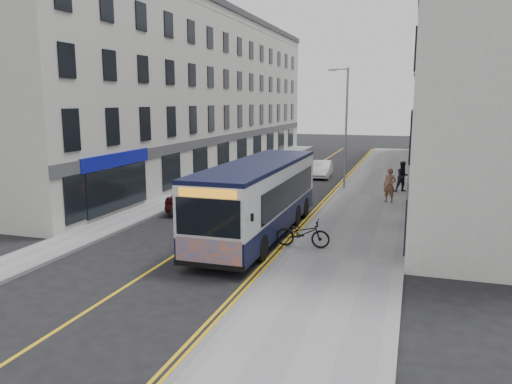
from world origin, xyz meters
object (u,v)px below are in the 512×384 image
Objects in this scene: bicycle at (303,233)px; city_bus at (259,196)px; pedestrian_far at (403,177)px; pedestrian_near at (390,185)px; streetlamp at (345,124)px; car_maroon at (194,196)px; car_white at (322,169)px.

city_bus is at bearing 54.21° from bicycle.
city_bus is 5.75× the size of pedestrian_far.
bicycle is 10.75m from pedestrian_near.
bicycle is (2.31, -1.49, -1.10)m from city_bus.
streetlamp is at bearing 152.58° from pedestrian_far.
bicycle is 9.12m from car_maroon.
bicycle is 1.11× the size of pedestrian_far.
pedestrian_far is (3.83, -0.15, -3.28)m from streetlamp.
car_white is at bearing 114.53° from pedestrian_far.
city_bus reaches higher than car_white.
city_bus reaches higher than car_maroon.
city_bus is at bearing 138.40° from car_maroon.
streetlamp reaches higher than pedestrian_near.
pedestrian_far is at bearing -16.68° from bicycle.
pedestrian_near is at bearing -50.47° from streetlamp.
car_white is 14.52m from car_maroon.
car_maroon reaches higher than car_white.
streetlamp is 0.71× the size of city_bus.
streetlamp is 2.06× the size of car_white.
pedestrian_far is 0.50× the size of car_white.
car_white is (-2.37, 5.10, -3.74)m from streetlamp.
streetlamp is 14.70m from bicycle.
pedestrian_far is (5.76, 12.58, -0.69)m from city_bus.
streetlamp is 5.05m from pedestrian_far.
bicycle is at bearing -88.75° from pedestrian_near.
pedestrian_near reaches higher than car_maroon.
bicycle is 0.56× the size of car_white.
city_bus is at bearing -103.56° from pedestrian_near.
car_white is (-5.55, 8.97, -0.46)m from pedestrian_near.
streetlamp is 4.07× the size of pedestrian_near.
pedestrian_near is at bearing 60.02° from city_bus.
car_maroon is (-10.71, -8.54, -0.33)m from pedestrian_far.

